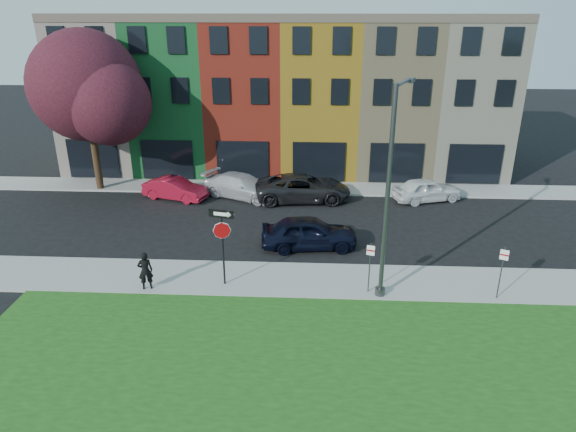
# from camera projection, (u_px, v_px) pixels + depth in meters

# --- Properties ---
(ground) EXTENTS (120.00, 120.00, 0.00)m
(ground) POSITION_uv_depth(u_px,v_px,m) (319.00, 322.00, 19.08)
(ground) COLOR black
(ground) RESTS_ON ground
(sidewalk_near) EXTENTS (40.00, 3.00, 0.12)m
(sidewalk_near) POSITION_uv_depth(u_px,v_px,m) (366.00, 282.00, 21.74)
(sidewalk_near) COLOR #999790
(sidewalk_near) RESTS_ON ground
(sidewalk_far) EXTENTS (40.00, 2.40, 0.12)m
(sidewalk_far) POSITION_uv_depth(u_px,v_px,m) (272.00, 188.00, 33.07)
(sidewalk_far) COLOR #999790
(sidewalk_far) RESTS_ON ground
(rowhouse_block) EXTENTS (30.00, 10.12, 10.00)m
(rowhouse_block) POSITION_uv_depth(u_px,v_px,m) (285.00, 95.00, 36.89)
(rowhouse_block) COLOR beige
(rowhouse_block) RESTS_ON ground
(stop_sign) EXTENTS (1.03, 0.26, 3.33)m
(stop_sign) POSITION_uv_depth(u_px,v_px,m) (222.00, 232.00, 20.60)
(stop_sign) COLOR black
(stop_sign) RESTS_ON sidewalk_near
(man) EXTENTS (0.83, 0.75, 1.65)m
(man) POSITION_uv_depth(u_px,v_px,m) (145.00, 271.00, 20.82)
(man) COLOR black
(man) RESTS_ON sidewalk_near
(sedan_near) EXTENTS (2.77, 4.98, 1.57)m
(sedan_near) POSITION_uv_depth(u_px,v_px,m) (309.00, 233.00, 24.71)
(sedan_near) COLOR black
(sedan_near) RESTS_ON ground
(parked_car_red) EXTENTS (3.58, 4.71, 1.30)m
(parked_car_red) POSITION_uv_depth(u_px,v_px,m) (175.00, 189.00, 31.07)
(parked_car_red) COLOR maroon
(parked_car_red) RESTS_ON ground
(parked_car_silver) EXTENTS (5.72, 6.46, 1.44)m
(parked_car_silver) POSITION_uv_depth(u_px,v_px,m) (242.00, 186.00, 31.30)
(parked_car_silver) COLOR silver
(parked_car_silver) RESTS_ON ground
(parked_car_dark) EXTENTS (3.72, 6.21, 1.59)m
(parked_car_dark) POSITION_uv_depth(u_px,v_px,m) (303.00, 188.00, 30.79)
(parked_car_dark) COLOR black
(parked_car_dark) RESTS_ON ground
(parked_car_white) EXTENTS (4.04, 5.09, 1.41)m
(parked_car_white) POSITION_uv_depth(u_px,v_px,m) (427.00, 190.00, 30.75)
(parked_car_white) COLOR white
(parked_car_white) RESTS_ON ground
(street_lamp) EXTENTS (1.24, 2.44, 8.34)m
(street_lamp) POSITION_uv_depth(u_px,v_px,m) (389.00, 195.00, 19.25)
(street_lamp) COLOR #424446
(street_lamp) RESTS_ON sidewalk_near
(parking_sign_a) EXTENTS (0.31, 0.13, 2.18)m
(parking_sign_a) POSITION_uv_depth(u_px,v_px,m) (370.00, 262.00, 20.38)
(parking_sign_a) COLOR #424446
(parking_sign_a) RESTS_ON sidewalk_near
(parking_sign_b) EXTENTS (0.30, 0.17, 2.23)m
(parking_sign_b) POSITION_uv_depth(u_px,v_px,m) (502.00, 267.00, 19.92)
(parking_sign_b) COLOR #424446
(parking_sign_b) RESTS_ON sidewalk_near
(tree_purple) EXTENTS (7.89, 6.91, 9.70)m
(tree_purple) POSITION_uv_depth(u_px,v_px,m) (89.00, 88.00, 30.52)
(tree_purple) COLOR black
(tree_purple) RESTS_ON sidewalk_far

